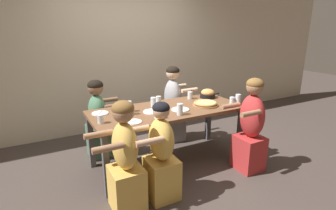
{
  "coord_description": "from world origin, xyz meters",
  "views": [
    {
      "loc": [
        -1.54,
        -2.89,
        1.81
      ],
      "look_at": [
        0.0,
        0.0,
        0.83
      ],
      "focal_mm": 28.0,
      "sensor_mm": 36.0,
      "label": 1
    }
  ],
  "objects": [
    {
      "name": "pizza_board_main",
      "position": [
        0.51,
        -0.12,
        0.8
      ],
      "size": [
        0.35,
        0.35,
        0.05
      ],
      "color": "#996B42",
      "rests_on": "dining_table"
    },
    {
      "name": "drinking_glass_d",
      "position": [
        0.85,
        -0.27,
        0.83
      ],
      "size": [
        0.07,
        0.07,
        0.11
      ],
      "color": "silver",
      "rests_on": "dining_table"
    },
    {
      "name": "drinking_glass_i",
      "position": [
        -0.91,
        -0.12,
        0.82
      ],
      "size": [
        0.07,
        0.07,
        0.1
      ],
      "color": "silver",
      "rests_on": "dining_table"
    },
    {
      "name": "empty_plate_a",
      "position": [
        -0.24,
        -0.03,
        0.78
      ],
      "size": [
        0.23,
        0.23,
        0.02
      ],
      "color": "white",
      "rests_on": "dining_table"
    },
    {
      "name": "skillet_bowl",
      "position": [
        0.79,
        0.21,
        0.84
      ],
      "size": [
        0.33,
        0.23,
        0.14
      ],
      "color": "black",
      "rests_on": "dining_table"
    },
    {
      "name": "cocktail_glass_blue",
      "position": [
        0.53,
        0.29,
        0.83
      ],
      "size": [
        0.07,
        0.07,
        0.13
      ],
      "color": "silver",
      "rests_on": "dining_table"
    },
    {
      "name": "drinking_glass_g",
      "position": [
        -0.49,
        0.13,
        0.84
      ],
      "size": [
        0.07,
        0.07,
        0.14
      ],
      "color": "silver",
      "rests_on": "dining_table"
    },
    {
      "name": "drinking_glass_h",
      "position": [
        -0.53,
        0.02,
        0.83
      ],
      "size": [
        0.08,
        0.08,
        0.13
      ],
      "color": "silver",
      "rests_on": "dining_table"
    },
    {
      "name": "ground_plane",
      "position": [
        0.0,
        0.0,
        0.0
      ],
      "size": [
        18.0,
        18.0,
        0.0
      ],
      "primitive_type": "plane",
      "color": "#423833",
      "rests_on": "ground"
    },
    {
      "name": "empty_plate_c",
      "position": [
        0.11,
        -0.12,
        0.78
      ],
      "size": [
        0.23,
        0.23,
        0.02
      ],
      "color": "white",
      "rests_on": "dining_table"
    },
    {
      "name": "drinking_glass_a",
      "position": [
        -0.13,
        0.17,
        0.83
      ],
      "size": [
        0.07,
        0.07,
        0.13
      ],
      "color": "silver",
      "rests_on": "dining_table"
    },
    {
      "name": "diner_near_right",
      "position": [
        0.84,
        -0.65,
        0.57
      ],
      "size": [
        0.51,
        0.4,
        1.22
      ],
      "rotation": [
        0.0,
        0.0,
        1.57
      ],
      "color": "#B22D2D",
      "rests_on": "ground"
    },
    {
      "name": "drinking_glass_c",
      "position": [
        0.93,
        -0.3,
        0.84
      ],
      "size": [
        0.07,
        0.07,
        0.15
      ],
      "color": "silver",
      "rests_on": "dining_table"
    },
    {
      "name": "diner_far_midright",
      "position": [
        0.44,
        0.65,
        0.57
      ],
      "size": [
        0.51,
        0.4,
        1.22
      ],
      "rotation": [
        0.0,
        0.0,
        -1.57
      ],
      "color": "#99999E",
      "rests_on": "ground"
    },
    {
      "name": "restaurant_back_panel",
      "position": [
        0.0,
        1.62,
        1.6
      ],
      "size": [
        10.0,
        0.06,
        3.2
      ],
      "primitive_type": "cube",
      "color": "beige",
      "rests_on": "ground"
    },
    {
      "name": "drinking_glass_b",
      "position": [
        -0.29,
        -0.28,
        0.83
      ],
      "size": [
        0.07,
        0.07,
        0.12
      ],
      "color": "silver",
      "rests_on": "dining_table"
    },
    {
      "name": "dining_table",
      "position": [
        0.0,
        0.0,
        0.69
      ],
      "size": [
        2.02,
        0.86,
        0.78
      ],
      "color": "brown",
      "rests_on": "ground"
    },
    {
      "name": "diner_near_left",
      "position": [
        -0.83,
        -0.65,
        0.54
      ],
      "size": [
        0.51,
        0.4,
        1.16
      ],
      "rotation": [
        0.0,
        0.0,
        1.57
      ],
      "color": "gold",
      "rests_on": "ground"
    },
    {
      "name": "empty_plate_d",
      "position": [
        -0.84,
        0.21,
        0.78
      ],
      "size": [
        0.2,
        0.2,
        0.02
      ],
      "color": "white",
      "rests_on": "dining_table"
    },
    {
      "name": "drinking_glass_e",
      "position": [
        -0.02,
        0.25,
        0.83
      ],
      "size": [
        0.07,
        0.07,
        0.11
      ],
      "color": "silver",
      "rests_on": "dining_table"
    },
    {
      "name": "empty_plate_b",
      "position": [
        -0.59,
        -0.27,
        0.78
      ],
      "size": [
        0.19,
        0.19,
        0.02
      ],
      "color": "white",
      "rests_on": "dining_table"
    },
    {
      "name": "drinking_glass_f",
      "position": [
        0.01,
        -0.29,
        0.84
      ],
      "size": [
        0.07,
        0.07,
        0.14
      ],
      "color": "silver",
      "rests_on": "dining_table"
    },
    {
      "name": "diner_far_left",
      "position": [
        -0.77,
        0.65,
        0.52
      ],
      "size": [
        0.51,
        0.4,
        1.12
      ],
      "rotation": [
        0.0,
        0.0,
        -1.57
      ],
      "color": "#477556",
      "rests_on": "ground"
    },
    {
      "name": "diner_near_midleft",
      "position": [
        -0.43,
        -0.65,
        0.49
      ],
      "size": [
        0.51,
        0.4,
        1.09
      ],
      "rotation": [
        0.0,
        0.0,
        1.57
      ],
      "color": "gold",
      "rests_on": "ground"
    }
  ]
}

